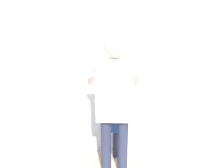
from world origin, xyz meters
TOP-DOWN VIEW (x-y plane):
  - ground_plane at (0.00, 0.00)m, footprint 14.00×14.00m
  - back_wall at (0.00, 0.62)m, footprint 4.40×0.10m
  - vanity_cabinet at (0.00, 0.30)m, footprint 1.22×0.54m
  - sink_basin at (0.00, 0.28)m, footprint 0.36×0.36m
  - faucet at (0.00, 0.50)m, footprint 0.18×0.14m
  - toothbrush_cup at (-0.31, 0.35)m, footprint 0.07×0.07m
  - soap_bottle at (0.33, 0.31)m, footprint 0.06×0.06m
  - bath_mat at (0.00, -0.25)m, footprint 0.64×0.40m
  - child_toddler at (0.00, -0.10)m, footprint 0.29×0.29m
  - adult_parent at (0.05, -0.35)m, footprint 0.52×0.55m

SIDE VIEW (x-z plane):
  - ground_plane at x=0.00m, z-range 0.00..0.00m
  - bath_mat at x=0.00m, z-range 0.00..0.02m
  - vanity_cabinet at x=0.00m, z-range 0.00..0.86m
  - child_toddler at x=0.00m, z-range 0.09..1.03m
  - toothbrush_cup at x=-0.31m, z-range 0.81..1.02m
  - sink_basin at x=0.00m, z-range 0.87..0.98m
  - soap_bottle at x=0.33m, z-range 0.85..1.01m
  - faucet at x=0.00m, z-range 0.85..1.04m
  - adult_parent at x=0.05m, z-range 0.17..1.84m
  - back_wall at x=0.00m, z-range 0.00..2.70m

